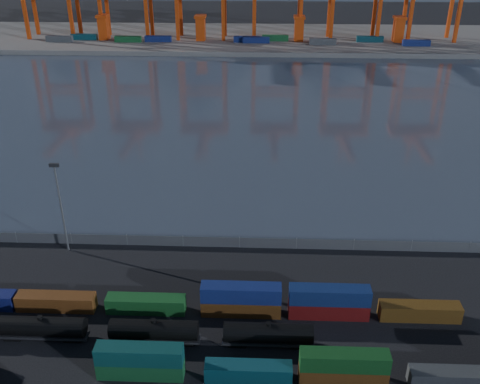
{
  "coord_description": "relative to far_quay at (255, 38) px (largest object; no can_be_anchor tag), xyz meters",
  "views": [
    {
      "loc": [
        3.32,
        -51.64,
        51.71
      ],
      "look_at": [
        0.0,
        30.0,
        10.0
      ],
      "focal_mm": 40.0,
      "sensor_mm": 36.0,
      "label": 1
    }
  ],
  "objects": [
    {
      "name": "straddle_carriers",
      "position": [
        -2.5,
        -10.0,
        6.82
      ],
      "size": [
        140.0,
        7.0,
        11.1
      ],
      "color": "#C23B0D",
      "rests_on": "far_quay"
    },
    {
      "name": "container_row_north",
      "position": [
        5.08,
        -199.76,
        0.72
      ],
      "size": [
        139.79,
        2.36,
        5.04
      ],
      "color": "#131053",
      "rests_on": "ground"
    },
    {
      "name": "ground",
      "position": [
        0.0,
        -210.0,
        -1.0
      ],
      "size": [
        700.0,
        700.0,
        0.0
      ],
      "primitive_type": "plane",
      "color": "black",
      "rests_on": "ground"
    },
    {
      "name": "harbor_water",
      "position": [
        0.0,
        -105.0,
        -0.99
      ],
      "size": [
        700.0,
        700.0,
        0.0
      ],
      "primitive_type": "plane",
      "color": "#343D4B",
      "rests_on": "ground"
    },
    {
      "name": "far_quay",
      "position": [
        0.0,
        0.0,
        0.0
      ],
      "size": [
        700.0,
        70.0,
        2.0
      ],
      "primitive_type": "cube",
      "color": "#514F4C",
      "rests_on": "ground"
    },
    {
      "name": "container_row_mid",
      "position": [
        2.45,
        -212.25,
        0.87
      ],
      "size": [
        139.26,
        2.23,
        4.75
      ],
      "color": "#414246",
      "rests_on": "ground"
    },
    {
      "name": "waterfront_fence",
      "position": [
        -0.0,
        -182.0,
        0.0
      ],
      "size": [
        160.12,
        0.12,
        2.2
      ],
      "color": "#595B5E",
      "rests_on": "ground"
    },
    {
      "name": "yard_light_mast",
      "position": [
        -30.0,
        -184.0,
        8.3
      ],
      "size": [
        1.6,
        0.4,
        16.6
      ],
      "color": "slate",
      "rests_on": "ground"
    },
    {
      "name": "quay_containers",
      "position": [
        -11.0,
        -14.54,
        2.3
      ],
      "size": [
        172.58,
        10.99,
        2.6
      ],
      "color": "navy",
      "rests_on": "far_quay"
    }
  ]
}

